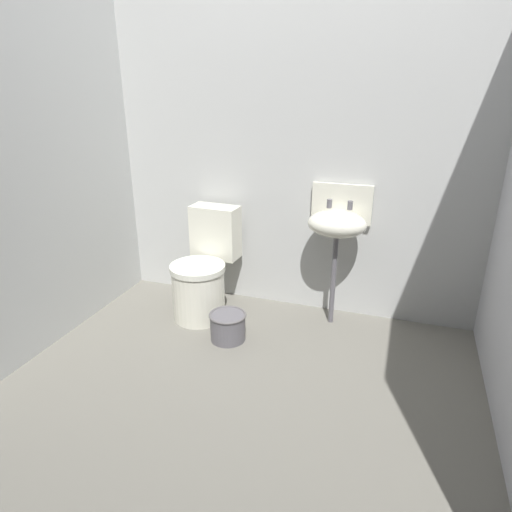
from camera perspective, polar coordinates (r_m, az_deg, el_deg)
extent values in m
cube|color=slate|center=(2.76, -1.89, -16.46)|extent=(3.10, 2.56, 0.08)
cube|color=#B5B6B3|center=(3.29, 4.97, 13.27)|extent=(3.10, 0.10, 2.39)
cube|color=#B9BBB9|center=(3.09, -27.01, 10.54)|extent=(0.10, 2.36, 2.39)
cylinder|color=silver|center=(3.34, -7.27, -4.81)|extent=(0.40, 0.40, 0.38)
cylinder|color=silver|center=(3.25, -7.44, -1.49)|extent=(0.42, 0.42, 0.04)
cube|color=silver|center=(3.44, -5.17, 3.08)|extent=(0.37, 0.20, 0.40)
cylinder|color=#5C595E|center=(3.24, 9.76, -3.08)|extent=(0.04, 0.04, 0.66)
ellipsoid|color=silver|center=(3.09, 10.24, 4.03)|extent=(0.40, 0.32, 0.18)
cube|color=silver|center=(3.22, 10.84, 6.55)|extent=(0.42, 0.04, 0.28)
cylinder|color=#5C595E|center=(3.12, 9.29, 6.58)|extent=(0.04, 0.04, 0.06)
cylinder|color=#5C595E|center=(3.11, 11.85, 6.31)|extent=(0.04, 0.04, 0.06)
cylinder|color=#5C595E|center=(3.09, -3.59, -8.97)|extent=(0.24, 0.24, 0.19)
torus|color=#5A5657|center=(3.05, -3.63, -7.46)|extent=(0.25, 0.25, 0.02)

